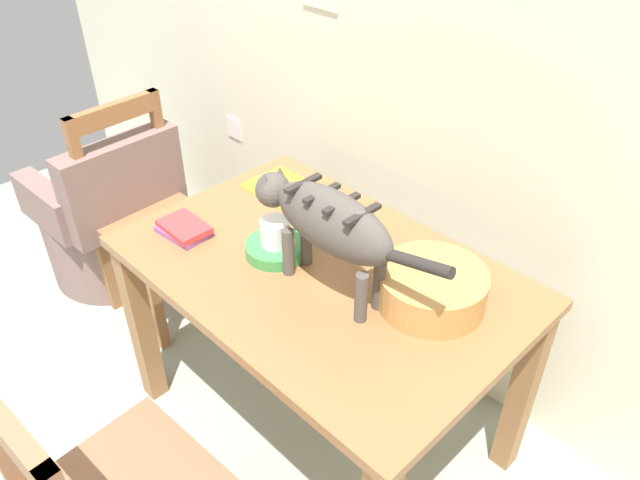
{
  "coord_description": "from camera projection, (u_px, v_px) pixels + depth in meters",
  "views": [
    {
      "loc": [
        1.15,
        0.6,
        1.9
      ],
      "look_at": [
        0.11,
        1.62,
        0.86
      ],
      "focal_mm": 34.02,
      "sensor_mm": 36.0,
      "label": 1
    }
  ],
  "objects": [
    {
      "name": "saucer_bowl",
      "position": [
        276.0,
        248.0,
        1.89
      ],
      "size": [
        0.19,
        0.19,
        0.04
      ],
      "primitive_type": "cylinder",
      "color": "#3D944A",
      "rests_on": "dining_table"
    },
    {
      "name": "coffee_mug",
      "position": [
        276.0,
        233.0,
        1.86
      ],
      "size": [
        0.14,
        0.09,
        0.08
      ],
      "color": "white",
      "rests_on": "saucer_bowl"
    },
    {
      "name": "wooden_chair_far",
      "position": [
        153.0,
        219.0,
        2.59
      ],
      "size": [
        0.44,
        0.44,
        0.94
      ],
      "rotation": [
        0.0,
        0.0,
        -1.52
      ],
      "color": "#95613A",
      "rests_on": "ground_plane"
    },
    {
      "name": "cat",
      "position": [
        327.0,
        222.0,
        1.65
      ],
      "size": [
        0.68,
        0.14,
        0.33
      ],
      "rotation": [
        0.0,
        0.0,
        1.58
      ],
      "color": "#514B45",
      "rests_on": "dining_table"
    },
    {
      "name": "wall_rear",
      "position": [
        430.0,
        50.0,
        1.98
      ],
      "size": [
        5.06,
        0.11,
        2.5
      ],
      "color": "silver",
      "rests_on": "ground_plane"
    },
    {
      "name": "wicker_armchair",
      "position": [
        112.0,
        225.0,
        2.89
      ],
      "size": [
        0.61,
        0.62,
        0.78
      ],
      "rotation": [
        0.0,
        0.0,
        1.61
      ],
      "color": "#7C615C",
      "rests_on": "ground_plane"
    },
    {
      "name": "magazine",
      "position": [
        283.0,
        188.0,
        2.22
      ],
      "size": [
        0.26,
        0.2,
        0.01
      ],
      "primitive_type": "cube",
      "rotation": [
        0.0,
        0.0,
        0.0
      ],
      "color": "yellow",
      "rests_on": "dining_table"
    },
    {
      "name": "wicker_basket",
      "position": [
        432.0,
        287.0,
        1.69
      ],
      "size": [
        0.31,
        0.31,
        0.11
      ],
      "color": "tan",
      "rests_on": "dining_table"
    },
    {
      "name": "dining_table",
      "position": [
        320.0,
        290.0,
        1.91
      ],
      "size": [
        1.24,
        0.81,
        0.76
      ],
      "color": "#92613A",
      "rests_on": "ground_plane"
    },
    {
      "name": "book_stack",
      "position": [
        184.0,
        229.0,
        1.98
      ],
      "size": [
        0.18,
        0.13,
        0.04
      ],
      "color": "#955197",
      "rests_on": "dining_table"
    }
  ]
}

